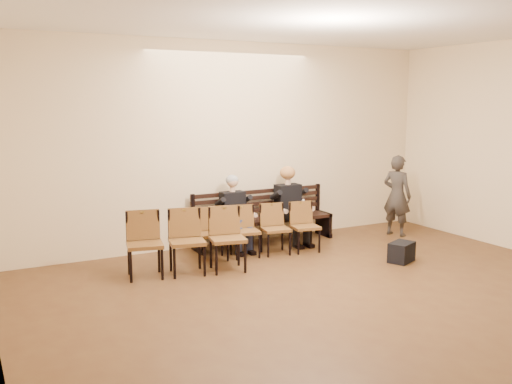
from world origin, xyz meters
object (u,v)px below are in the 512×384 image
(seated_woman, at_px, (291,207))
(laptop, at_px, (238,217))
(water_bottle, at_px, (303,213))
(chair_row_front, at_px, (260,230))
(bag, at_px, (401,252))
(chair_row_back, at_px, (187,242))
(passerby, at_px, (397,189))
(bench, at_px, (264,231))
(seated_man, at_px, (235,215))

(seated_woman, bearing_deg, laptop, -172.55)
(water_bottle, xyz_separation_m, chair_row_front, (-0.97, -0.23, -0.15))
(water_bottle, relative_size, bag, 0.56)
(bag, height_order, chair_row_back, chair_row_back)
(laptop, distance_m, bag, 2.68)
(seated_woman, distance_m, passerby, 2.09)
(seated_woman, xyz_separation_m, passerby, (2.02, -0.48, 0.23))
(seated_woman, bearing_deg, bench, 165.45)
(passerby, bearing_deg, bench, 55.01)
(bag, relative_size, chair_row_front, 0.21)
(passerby, bearing_deg, chair_row_back, 74.31)
(bench, distance_m, water_bottle, 0.76)
(seated_man, bearing_deg, water_bottle, -14.42)
(bench, relative_size, seated_man, 2.17)
(laptop, bearing_deg, seated_man, 83.25)
(passerby, bearing_deg, bag, 119.78)
(bench, relative_size, laptop, 7.37)
(seated_man, height_order, passerby, passerby)
(bench, bearing_deg, laptop, -157.53)
(chair_row_front, bearing_deg, bench, 65.71)
(laptop, bearing_deg, bag, -44.75)
(chair_row_front, bearing_deg, bag, -28.57)
(bench, relative_size, water_bottle, 11.09)
(water_bottle, bearing_deg, seated_man, 165.58)
(bench, distance_m, chair_row_front, 0.80)
(laptop, bearing_deg, seated_woman, 4.37)
(bench, bearing_deg, seated_woman, -14.55)
(seated_woman, distance_m, bag, 2.15)
(seated_woman, xyz_separation_m, chair_row_back, (-2.31, -0.91, -0.16))
(seated_woman, height_order, water_bottle, seated_woman)
(bench, distance_m, laptop, 0.78)
(seated_man, bearing_deg, chair_row_back, -143.12)
(water_bottle, xyz_separation_m, chair_row_back, (-2.39, -0.61, -0.09))
(bag, bearing_deg, bench, 123.50)
(bench, xyz_separation_m, chair_row_back, (-1.85, -1.03, 0.25))
(water_bottle, height_order, chair_row_back, chair_row_back)
(seated_woman, bearing_deg, water_bottle, -75.86)
(chair_row_back, bearing_deg, laptop, 44.32)
(chair_row_front, relative_size, chair_row_back, 1.18)
(chair_row_back, bearing_deg, seated_woman, 33.41)
(bench, relative_size, passerby, 1.50)
(water_bottle, xyz_separation_m, passerby, (1.95, -0.18, 0.30))
(seated_man, bearing_deg, passerby, -8.76)
(chair_row_front, distance_m, chair_row_back, 1.47)
(seated_man, height_order, bag, seated_man)
(water_bottle, bearing_deg, passerby, -5.28)
(chair_row_back, bearing_deg, bag, -5.43)
(bench, xyz_separation_m, water_bottle, (0.54, -0.42, 0.34))
(seated_woman, distance_m, chair_row_front, 1.06)
(bench, bearing_deg, chair_row_front, -123.54)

